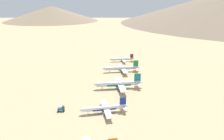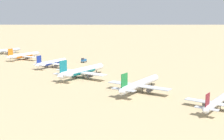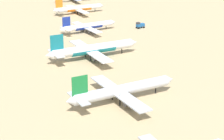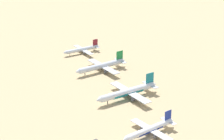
% 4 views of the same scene
% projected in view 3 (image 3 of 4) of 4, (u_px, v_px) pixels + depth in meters
% --- Properties ---
extents(ground_plane, '(1800.00, 1800.00, 0.00)m').
position_uv_depth(ground_plane, '(87.00, 31.00, 236.93)').
color(ground_plane, tan).
extents(parked_jet_1, '(43.96, 35.94, 12.71)m').
position_uv_depth(parked_jet_1, '(121.00, 90.00, 143.76)').
color(parked_jet_1, silver).
rests_on(parked_jet_1, ground).
extents(parked_jet_2, '(47.13, 38.49, 13.61)m').
position_uv_depth(parked_jet_2, '(92.00, 49.00, 189.05)').
color(parked_jet_2, silver).
rests_on(parked_jet_2, ground).
extents(parked_jet_3, '(36.60, 30.03, 10.64)m').
position_uv_depth(parked_jet_3, '(88.00, 26.00, 234.02)').
color(parked_jet_3, white).
rests_on(parked_jet_3, ground).
extents(parked_jet_4, '(38.58, 31.57, 11.16)m').
position_uv_depth(parked_jet_4, '(78.00, 8.00, 280.85)').
color(parked_jet_4, silver).
rests_on(parked_jet_4, ground).
extents(service_truck, '(5.62, 3.86, 3.90)m').
position_uv_depth(service_truck, '(140.00, 25.00, 243.10)').
color(service_truck, '#1E5999').
rests_on(service_truck, ground).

